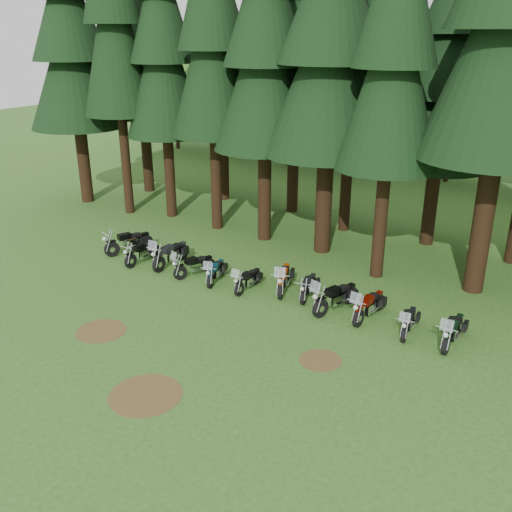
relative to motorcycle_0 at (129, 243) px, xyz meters
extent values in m
plane|color=#285616|center=(7.64, -4.18, -0.51)|extent=(120.00, 120.00, 0.00)
cylinder|color=black|center=(-8.57, 5.10, 2.24)|extent=(0.73, 0.73, 5.51)
cone|color=black|center=(-8.57, 5.10, 7.52)|extent=(5.49, 5.49, 6.89)
cone|color=black|center=(-8.57, 5.10, 10.78)|extent=(4.39, 4.39, 5.82)
cylinder|color=black|center=(-4.65, 4.79, 2.88)|extent=(0.52, 0.52, 6.77)
cone|color=black|center=(-4.65, 4.79, 9.37)|extent=(3.92, 3.92, 8.47)
cylinder|color=black|center=(-2.14, 5.64, 2.25)|extent=(0.58, 0.58, 5.53)
cone|color=black|center=(-2.14, 5.64, 7.55)|extent=(4.32, 4.32, 6.91)
cone|color=black|center=(-2.14, 5.64, 10.81)|extent=(3.46, 3.46, 5.83)
cylinder|color=black|center=(1.35, 5.32, 2.48)|extent=(0.58, 0.58, 5.99)
cone|color=black|center=(1.35, 5.32, 8.22)|extent=(4.32, 4.32, 7.49)
cylinder|color=black|center=(4.43, 5.22, 2.27)|extent=(0.66, 0.66, 5.57)
cone|color=black|center=(4.43, 5.22, 7.60)|extent=(4.95, 4.95, 6.96)
cylinder|color=black|center=(7.70, 5.26, 2.34)|extent=(0.77, 0.77, 5.70)
cone|color=black|center=(7.70, 5.26, 7.79)|extent=(5.81, 5.81, 7.12)
cylinder|color=black|center=(11.07, 3.84, 2.34)|extent=(0.55, 0.55, 5.71)
cone|color=black|center=(11.07, 3.84, 7.81)|extent=(4.15, 4.15, 7.14)
cylinder|color=black|center=(15.00, 4.58, 2.80)|extent=(0.80, 0.80, 6.62)
cone|color=black|center=(15.00, 4.58, 9.14)|extent=(5.98, 5.98, 8.27)
cylinder|color=black|center=(-7.04, 9.07, 2.42)|extent=(0.67, 0.67, 5.87)
cone|color=black|center=(-7.04, 9.07, 8.04)|extent=(5.00, 5.00, 7.33)
cylinder|color=black|center=(-1.62, 10.16, 2.25)|extent=(0.60, 0.60, 5.53)
cone|color=black|center=(-1.62, 10.16, 7.55)|extent=(4.52, 4.52, 6.91)
cone|color=black|center=(-1.62, 10.16, 10.81)|extent=(3.62, 3.62, 5.83)
cylinder|color=black|center=(3.26, 10.22, 2.27)|extent=(0.65, 0.65, 5.55)
cone|color=black|center=(3.26, 10.22, 7.59)|extent=(4.85, 4.85, 6.94)
cone|color=black|center=(3.26, 10.22, 10.87)|extent=(3.88, 3.88, 5.86)
cylinder|color=black|center=(7.27, 8.76, 2.25)|extent=(0.58, 0.58, 5.52)
cone|color=black|center=(7.27, 8.76, 7.54)|extent=(4.35, 4.35, 6.90)
cone|color=black|center=(7.27, 8.76, 10.80)|extent=(3.48, 3.48, 5.83)
cylinder|color=black|center=(11.67, 9.06, 1.84)|extent=(0.66, 0.66, 4.70)
cone|color=black|center=(11.67, 9.06, 6.34)|extent=(4.94, 4.94, 5.87)
cone|color=black|center=(11.67, 9.06, 9.11)|extent=(3.95, 3.95, 4.96)
cylinder|color=black|center=(-14.82, 21.32, 1.15)|extent=(0.36, 0.36, 3.33)
sphere|color=#3D6B29|center=(-14.82, 21.32, 5.60)|extent=(7.78, 7.78, 7.78)
sphere|color=#3D6B29|center=(-13.49, 20.43, 4.82)|extent=(5.55, 5.55, 5.55)
cylinder|color=black|center=(-8.70, 21.82, 1.14)|extent=(0.36, 0.36, 3.29)
sphere|color=#3D6B29|center=(-8.70, 21.82, 5.53)|extent=(7.69, 7.69, 7.69)
sphere|color=#3D6B29|center=(-7.38, 20.94, 4.76)|extent=(5.49, 5.49, 5.49)
cylinder|color=black|center=(-3.10, 20.79, 0.89)|extent=(0.36, 0.36, 2.80)
sphere|color=#3D6B29|center=(-3.10, 20.79, 4.62)|extent=(6.53, 6.53, 6.53)
sphere|color=#3D6B29|center=(-1.98, 20.05, 3.97)|extent=(4.67, 4.67, 4.67)
cylinder|color=black|center=(2.65, 21.13, 0.76)|extent=(0.36, 0.36, 2.55)
sphere|color=#3D6B29|center=(2.65, 21.13, 4.16)|extent=(5.95, 5.95, 5.95)
sphere|color=#3D6B29|center=(3.67, 20.45, 3.57)|extent=(4.25, 4.25, 4.25)
cylinder|color=black|center=(8.95, 22.32, 0.72)|extent=(0.36, 0.36, 2.47)
sphere|color=#3D6B29|center=(8.95, 22.32, 4.02)|extent=(5.76, 5.76, 5.76)
sphere|color=#3D6B29|center=(9.94, 21.66, 3.44)|extent=(4.12, 4.12, 4.12)
cylinder|color=#4C3D1E|center=(4.64, -6.18, -0.51)|extent=(1.80, 1.80, 0.01)
cylinder|color=#4C3D1E|center=(12.14, -3.68, -0.51)|extent=(1.40, 1.40, 0.01)
cylinder|color=#4C3D1E|center=(8.64, -8.18, -0.51)|extent=(2.20, 2.20, 0.01)
cylinder|color=black|center=(-0.33, -0.81, -0.14)|extent=(0.42, 0.74, 0.74)
cylinder|color=black|center=(0.32, 0.79, -0.14)|extent=(0.42, 0.74, 0.74)
cube|color=silver|center=(0.02, 0.04, -0.04)|extent=(0.58, 0.84, 0.38)
cube|color=black|center=(-0.08, -0.19, 0.36)|extent=(0.54, 0.69, 0.27)
cube|color=black|center=(0.11, 0.28, 0.31)|extent=(0.54, 0.69, 0.13)
cylinder|color=black|center=(1.40, -1.35, -0.18)|extent=(0.16, 0.67, 0.67)
cylinder|color=black|center=(1.37, 0.21, -0.18)|extent=(0.16, 0.67, 0.67)
cube|color=silver|center=(1.38, -0.52, -0.09)|extent=(0.30, 0.71, 0.34)
cube|color=black|center=(1.39, -0.75, 0.27)|extent=(0.32, 0.56, 0.24)
cube|color=black|center=(1.38, -0.29, 0.23)|extent=(0.32, 0.56, 0.12)
cylinder|color=black|center=(2.80, -1.02, -0.14)|extent=(0.19, 0.74, 0.74)
cylinder|color=black|center=(2.72, 0.72, -0.14)|extent=(0.19, 0.74, 0.74)
cube|color=silver|center=(2.76, -0.10, -0.04)|extent=(0.35, 0.80, 0.38)
cube|color=black|center=(2.77, -0.35, 0.36)|extent=(0.36, 0.63, 0.27)
cube|color=black|center=(2.75, 0.16, 0.32)|extent=(0.36, 0.63, 0.13)
cube|color=silver|center=(2.81, -1.35, 0.85)|extent=(0.48, 0.16, 0.44)
cylinder|color=black|center=(4.12, -1.14, -0.20)|extent=(0.33, 0.64, 0.63)
cylinder|color=black|center=(4.60, 0.25, -0.20)|extent=(0.33, 0.64, 0.63)
cube|color=silver|center=(4.38, -0.40, -0.11)|extent=(0.47, 0.71, 0.32)
cube|color=black|center=(4.31, -0.61, 0.23)|extent=(0.44, 0.59, 0.23)
cube|color=black|center=(4.45, -0.20, 0.19)|extent=(0.44, 0.59, 0.11)
cube|color=silver|center=(4.03, -1.41, 0.65)|extent=(0.42, 0.24, 0.38)
cylinder|color=black|center=(5.73, -1.13, -0.21)|extent=(0.31, 0.62, 0.60)
cylinder|color=black|center=(5.30, 0.22, -0.21)|extent=(0.31, 0.62, 0.60)
cube|color=silver|center=(5.50, -0.41, -0.13)|extent=(0.44, 0.69, 0.31)
cube|color=navy|center=(5.56, -0.61, 0.20)|extent=(0.42, 0.56, 0.22)
cube|color=black|center=(5.44, -0.21, 0.17)|extent=(0.42, 0.56, 0.11)
cube|color=silver|center=(5.82, -1.39, 0.61)|extent=(0.40, 0.23, 0.36)
cylinder|color=black|center=(7.17, -1.10, -0.22)|extent=(0.15, 0.59, 0.59)
cylinder|color=black|center=(7.11, 0.27, -0.22)|extent=(0.15, 0.59, 0.59)
cube|color=silver|center=(7.14, -0.37, -0.14)|extent=(0.27, 0.63, 0.30)
cube|color=black|center=(7.15, -0.58, 0.18)|extent=(0.29, 0.50, 0.21)
cube|color=black|center=(7.13, -0.17, 0.14)|extent=(0.29, 0.50, 0.11)
cube|color=silver|center=(7.18, -1.37, 0.57)|extent=(0.38, 0.13, 0.35)
cylinder|color=black|center=(8.72, -0.44, -0.16)|extent=(0.40, 0.71, 0.70)
cylinder|color=black|center=(8.11, 1.09, -0.16)|extent=(0.40, 0.71, 0.70)
cube|color=silver|center=(8.40, 0.37, -0.07)|extent=(0.55, 0.80, 0.36)
cube|color=#BB3E08|center=(8.49, 0.15, 0.32)|extent=(0.51, 0.66, 0.26)
cube|color=black|center=(8.30, 0.60, 0.27)|extent=(0.51, 0.66, 0.13)
cube|color=silver|center=(8.84, -0.74, 0.78)|extent=(0.46, 0.29, 0.42)
cylinder|color=black|center=(9.73, -0.38, -0.21)|extent=(0.26, 0.62, 0.61)
cylinder|color=black|center=(9.41, 1.00, -0.21)|extent=(0.26, 0.62, 0.61)
cube|color=silver|center=(9.56, 0.35, -0.13)|extent=(0.40, 0.68, 0.31)
cube|color=black|center=(9.61, 0.15, 0.20)|extent=(0.38, 0.55, 0.22)
cube|color=black|center=(9.51, 0.56, 0.17)|extent=(0.38, 0.55, 0.11)
cylinder|color=black|center=(10.76, -0.99, -0.15)|extent=(0.35, 0.74, 0.73)
cylinder|color=black|center=(11.23, 0.66, -0.15)|extent=(0.35, 0.74, 0.73)
cube|color=silver|center=(11.01, -0.11, -0.05)|extent=(0.51, 0.83, 0.38)
cube|color=black|center=(10.94, -0.36, 0.35)|extent=(0.49, 0.68, 0.27)
cube|color=black|center=(11.08, 0.13, 0.31)|extent=(0.49, 0.68, 0.13)
cube|color=silver|center=(10.67, -1.31, 0.84)|extent=(0.48, 0.26, 0.44)
cylinder|color=black|center=(12.25, -0.90, -0.17)|extent=(0.20, 0.69, 0.68)
cylinder|color=black|center=(12.38, 0.70, -0.17)|extent=(0.20, 0.69, 0.68)
cube|color=silver|center=(12.32, -0.05, -0.08)|extent=(0.35, 0.75, 0.35)
cube|color=#5D0A03|center=(12.30, -0.29, 0.30)|extent=(0.35, 0.59, 0.25)
cube|color=black|center=(12.34, 0.19, 0.25)|extent=(0.35, 0.59, 0.12)
cube|color=silver|center=(12.23, -1.21, 0.75)|extent=(0.44, 0.16, 0.41)
cylinder|color=black|center=(14.02, -1.06, -0.22)|extent=(0.20, 0.60, 0.59)
cylinder|color=black|center=(13.84, 0.30, -0.22)|extent=(0.20, 0.60, 0.59)
cube|color=silver|center=(13.93, -0.34, -0.14)|extent=(0.33, 0.65, 0.30)
cube|color=black|center=(13.95, -0.54, 0.18)|extent=(0.33, 0.52, 0.21)
cube|color=black|center=(13.90, -0.14, 0.14)|extent=(0.33, 0.52, 0.11)
cube|color=silver|center=(14.06, -1.33, 0.57)|extent=(0.38, 0.16, 0.35)
cylinder|color=black|center=(15.45, -1.09, -0.18)|extent=(0.14, 0.66, 0.66)
cylinder|color=black|center=(15.45, 0.47, -0.18)|extent=(0.14, 0.66, 0.66)
cube|color=silver|center=(15.45, -0.26, -0.09)|extent=(0.28, 0.71, 0.34)
cube|color=black|center=(15.45, -0.49, 0.27)|extent=(0.30, 0.55, 0.24)
cube|color=black|center=(15.45, -0.03, 0.23)|extent=(0.30, 0.55, 0.12)
cube|color=silver|center=(15.45, -1.39, 0.72)|extent=(0.42, 0.13, 0.40)
camera|label=1|loc=(19.02, -18.30, 9.56)|focal=40.00mm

